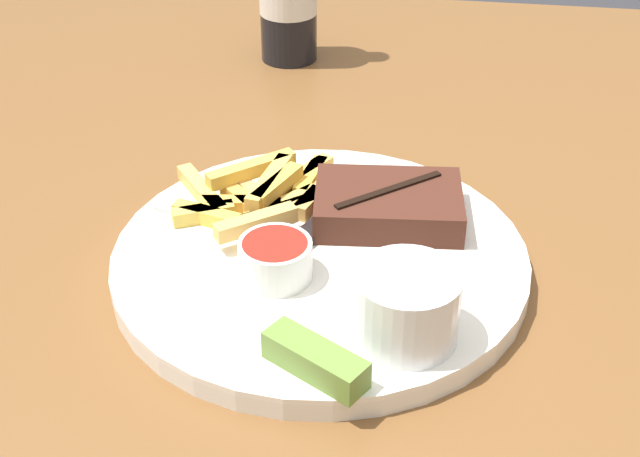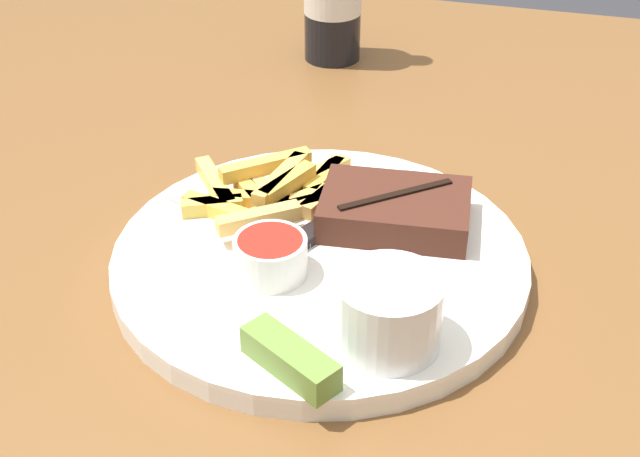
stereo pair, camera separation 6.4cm
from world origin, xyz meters
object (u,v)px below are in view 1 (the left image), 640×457
Objects in this scene: steak_portion at (388,205)px; pickle_spear at (315,360)px; fork_utensil at (224,223)px; coleslaw_cup at (407,302)px; dinner_plate at (320,261)px; dipping_sauce_cup at (275,258)px; knife_utensil at (332,218)px.

steak_portion is 0.18m from pickle_spear.
coleslaw_cup is at bearing -20.03° from fork_utensil.
pickle_spear reaches higher than fork_utensil.
dinner_plate is at bearing 128.60° from coleslaw_cup.
dipping_sauce_cup is at bearing -32.01° from fork_utensil.
dinner_plate is 0.04m from knife_utensil.
knife_utensil is (0.00, 0.04, 0.01)m from dinner_plate.
coleslaw_cup is 1.32× the size of dipping_sauce_cup.
dipping_sauce_cup reaches higher than fork_utensil.
coleslaw_cup reaches higher than dipping_sauce_cup.
steak_portion is 1.73× the size of coleslaw_cup.
dipping_sauce_cup is 0.34× the size of knife_utensil.
fork_utensil is (-0.15, 0.11, -0.03)m from coleslaw_cup.
coleslaw_cup is 0.14m from knife_utensil.
pickle_spear is at bearing -141.08° from coleslaw_cup.
pickle_spear is at bearing -65.42° from dipping_sauce_cup.
dinner_plate is 0.11m from coleslaw_cup.
dinner_plate is 4.30× the size of pickle_spear.
dipping_sauce_cup reaches higher than dinner_plate.
dipping_sauce_cup is 0.08m from knife_utensil.
fork_utensil is (-0.08, 0.02, 0.01)m from dinner_plate.
fork_utensil is at bearing -167.71° from steak_portion.
fork_utensil is 0.08m from knife_utensil.
dipping_sauce_cup reaches higher than steak_portion.
steak_portion is 0.11m from dipping_sauce_cup.
steak_portion is 0.14m from coleslaw_cup.
steak_portion is 1.67× the size of pickle_spear.
dinner_plate is 0.08m from fork_utensil.
knife_utensil reaches higher than fork_utensil.
knife_utensil is at bearing 94.18° from pickle_spear.
dinner_plate is at bearing -132.40° from steak_portion.
steak_portion is at bearing 80.44° from pickle_spear.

